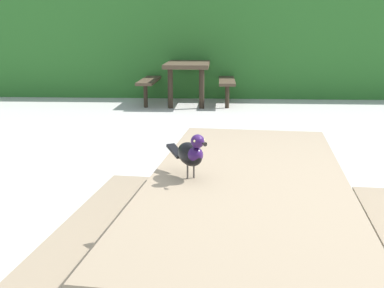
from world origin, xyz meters
The scene contains 4 objects.
hedge_wall centered at (0.00, 8.27, 1.02)m, with size 28.00×1.64×2.04m, color #2D6B28.
picnic_table_foreground centered at (-0.20, 0.02, 0.56)m, with size 1.84×1.87×0.74m.
bird_grackle centered at (-0.43, -0.03, 0.84)m, with size 0.18×0.25×0.18m.
picnic_table_mid_left centered at (-0.89, 6.96, 0.56)m, with size 1.69×1.80×0.74m.
Camera 1 is at (-0.32, -1.80, 1.30)m, focal length 44.68 mm.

